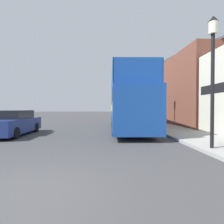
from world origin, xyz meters
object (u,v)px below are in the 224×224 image
Objects in this scene: tour_bus at (128,106)px; parked_car_far_side at (13,123)px; lamp_post_second at (151,87)px; parked_car_ahead_of_bus at (122,116)px; lamp_post_third at (133,94)px; lamp_post_nearest at (213,58)px.

tour_bus is 7.98m from parked_car_far_side.
lamp_post_second is at bearing -158.31° from parked_car_far_side.
tour_bus is at bearing -97.22° from parked_car_ahead_of_bus.
parked_car_far_side is at bearing -127.80° from lamp_post_third.
lamp_post_third is at bearing 80.16° from tour_bus.
parked_car_ahead_of_bus is 7.85m from lamp_post_second.
lamp_post_second is at bearing -80.15° from parked_car_ahead_of_bus.
lamp_post_nearest is at bearing 154.14° from parked_car_far_side.
parked_car_ahead_of_bus is 3.65m from lamp_post_third.
parked_car_ahead_of_bus is 15.98m from lamp_post_nearest.
lamp_post_second reaches higher than parked_car_far_side.
lamp_post_nearest is 0.96× the size of lamp_post_third.
parked_car_far_side is (-8.01, -10.98, 0.04)m from parked_car_ahead_of_bus.
lamp_post_third reaches higher than lamp_post_second.
lamp_post_third reaches higher than lamp_post_nearest.
parked_car_ahead_of_bus is at bearing 103.24° from lamp_post_second.
lamp_post_nearest is 8.51m from lamp_post_second.
lamp_post_third is (9.59, 12.36, 2.94)m from parked_car_far_side.
parked_car_far_side is 10.79m from lamp_post_second.
lamp_post_third is (-0.02, 17.02, 0.12)m from lamp_post_nearest.
tour_bus is 2.22× the size of lamp_post_nearest.
lamp_post_nearest is (1.60, -15.64, 2.86)m from parked_car_ahead_of_bus.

